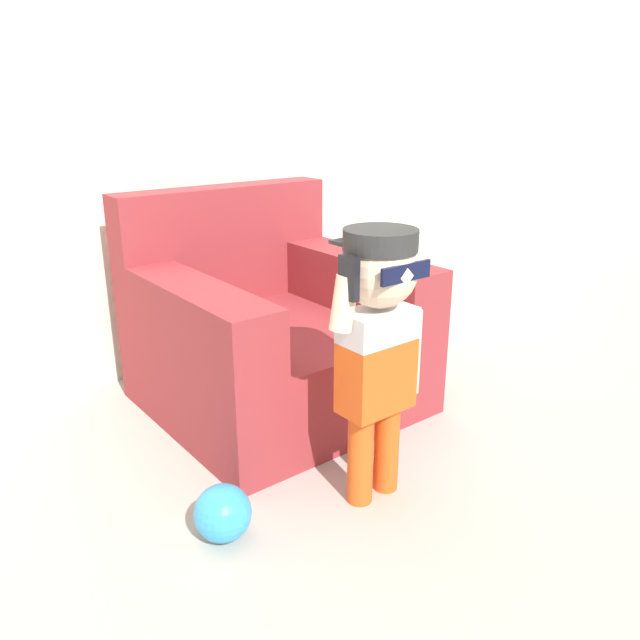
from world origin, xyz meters
TOP-DOWN VIEW (x-y plane):
  - ground_plane at (0.00, 0.00)m, footprint 10.00×10.00m
  - wall_back at (0.00, 0.66)m, footprint 10.00×0.05m
  - armchair at (-0.14, 0.01)m, footprint 1.03×1.01m
  - person_child at (-0.27, -0.80)m, footprint 0.38×0.28m
  - side_table at (0.74, 0.19)m, footprint 0.39×0.39m
  - toy_ball at (-0.79, -0.69)m, footprint 0.18×0.18m

SIDE VIEW (x-z plane):
  - ground_plane at x=0.00m, z-range 0.00..0.00m
  - toy_ball at x=-0.79m, z-range 0.00..0.18m
  - side_table at x=0.74m, z-range 0.05..0.55m
  - armchair at x=-0.14m, z-range -0.14..0.77m
  - person_child at x=-0.27m, z-range 0.15..1.07m
  - wall_back at x=0.00m, z-range 0.00..2.60m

